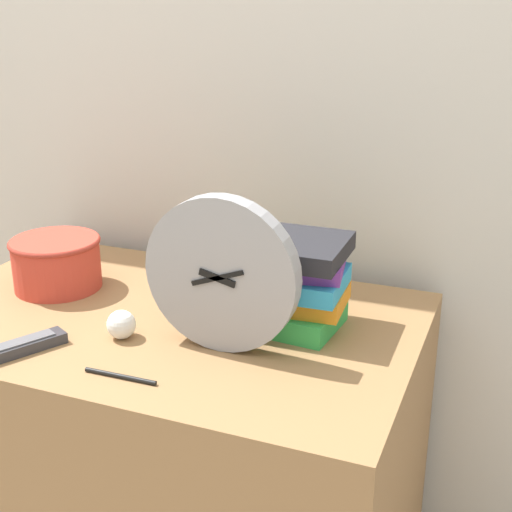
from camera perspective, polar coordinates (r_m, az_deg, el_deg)
name	(u,v)px	position (r m, az deg, el deg)	size (l,w,h in m)	color
wall_back	(239,61)	(1.67, -1.36, 15.34)	(6.00, 0.04, 2.40)	beige
desk	(172,469)	(1.63, -6.76, -16.58)	(1.01, 0.65, 0.73)	olive
desk_clock	(221,275)	(1.25, -2.79, -1.49)	(0.29, 0.04, 0.29)	#99999E
book_stack	(288,281)	(1.37, 2.54, -2.03)	(0.24, 0.19, 0.18)	green
basket	(56,261)	(1.61, -15.68, -0.39)	(0.20, 0.20, 0.11)	#C63D2D
tv_remote	(21,347)	(1.36, -18.28, -6.90)	(0.11, 0.16, 0.02)	#333338
crumpled_paper_ball	(121,324)	(1.36, -10.72, -5.40)	(0.05, 0.05, 0.05)	white
pen	(120,376)	(1.23, -10.80, -9.42)	(0.13, 0.01, 0.01)	black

